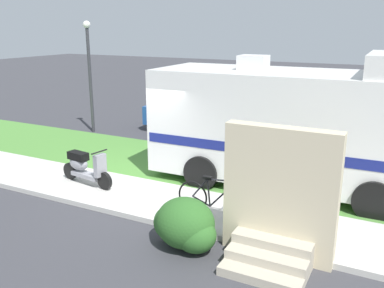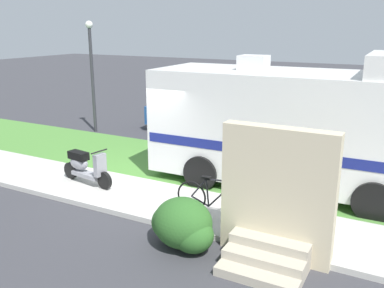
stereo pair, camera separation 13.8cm
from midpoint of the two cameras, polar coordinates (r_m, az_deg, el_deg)
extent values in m
plane|color=#38383D|center=(11.57, -6.76, -4.82)|extent=(80.00, 80.00, 0.00)
cube|color=beige|center=(10.64, -10.39, -6.48)|extent=(24.00, 2.00, 0.12)
cube|color=#4C8438|center=(12.75, -3.02, -2.57)|extent=(24.00, 3.40, 0.08)
cube|color=silver|center=(10.86, 12.84, 2.53)|extent=(6.96, 2.66, 2.66)
cube|color=navy|center=(10.95, 12.71, 0.50)|extent=(6.83, 2.67, 0.24)
cube|color=silver|center=(10.91, 7.94, 10.88)|extent=(0.71, 0.61, 0.36)
cylinder|color=black|center=(12.07, 23.79, -2.94)|extent=(0.91, 0.30, 0.90)
cylinder|color=black|center=(9.80, 23.04, -7.06)|extent=(0.91, 0.30, 0.90)
cylinder|color=black|center=(12.80, 5.52, -0.62)|extent=(0.91, 0.30, 0.90)
cylinder|color=black|center=(10.68, 0.93, -3.89)|extent=(0.91, 0.30, 0.90)
cylinder|color=black|center=(10.67, -12.11, -4.91)|extent=(0.45, 0.16, 0.44)
cylinder|color=black|center=(11.61, -16.48, -3.51)|extent=(0.45, 0.16, 0.44)
cube|color=gray|center=(11.13, -14.40, -4.08)|extent=(0.94, 0.41, 0.10)
cube|color=black|center=(11.19, -15.51, -1.56)|extent=(0.59, 0.34, 0.20)
ellipsoid|color=gray|center=(11.25, -15.43, -2.53)|extent=(0.64, 0.38, 0.36)
cube|color=gray|center=(10.64, -12.71, -2.84)|extent=(0.18, 0.34, 0.56)
cylinder|color=black|center=(10.53, -12.82, -1.03)|extent=(0.11, 0.50, 0.04)
sphere|color=white|center=(10.58, -12.76, -1.92)|extent=(0.12, 0.12, 0.12)
torus|color=black|center=(8.83, 6.03, -8.21)|extent=(0.69, 0.06, 0.69)
torus|color=black|center=(9.21, -0.33, -7.07)|extent=(0.69, 0.06, 0.69)
cylinder|color=black|center=(8.89, 3.76, -6.79)|extent=(0.61, 0.05, 0.68)
cylinder|color=black|center=(9.01, 1.84, -6.61)|extent=(0.10, 0.04, 0.61)
cylinder|color=black|center=(8.79, 3.60, -4.93)|extent=(0.65, 0.05, 0.09)
cylinder|color=black|center=(9.16, 0.83, -7.73)|extent=(0.42, 0.05, 0.19)
cylinder|color=black|center=(9.06, 0.65, -5.94)|extent=(0.37, 0.05, 0.47)
cylinder|color=black|center=(8.75, 5.81, -6.66)|extent=(0.12, 0.04, 0.51)
cube|color=black|center=(8.90, 1.67, -4.59)|extent=(0.20, 0.11, 0.06)
cylinder|color=black|center=(8.65, 5.60, -4.84)|extent=(0.04, 0.52, 0.03)
cube|color=#1E478C|center=(15.93, 7.60, 4.63)|extent=(2.50, 2.11, 1.46)
cube|color=black|center=(15.86, 7.65, 6.15)|extent=(2.38, 2.12, 0.44)
cube|color=#1E478C|center=(16.87, -1.07, 4.09)|extent=(3.02, 2.15, 0.72)
cylinder|color=black|center=(16.89, 8.96, 3.02)|extent=(0.78, 0.30, 0.76)
cylinder|color=black|center=(15.15, 7.24, 1.62)|extent=(0.78, 0.30, 0.76)
cylinder|color=black|center=(17.88, -0.86, 3.92)|extent=(0.78, 0.30, 0.76)
cylinder|color=black|center=(16.25, -3.49, 2.68)|extent=(0.78, 0.30, 0.76)
cube|color=#B2A893|center=(7.53, 9.40, -16.20)|extent=(1.40, 0.96, 0.16)
cube|color=#B2A893|center=(7.58, 9.84, -14.58)|extent=(1.40, 0.64, 0.16)
cube|color=#B2A893|center=(7.63, 10.27, -12.98)|extent=(1.40, 0.32, 0.16)
cube|color=beige|center=(7.56, 11.27, -6.61)|extent=(2.00, 0.30, 2.40)
ellipsoid|color=#2D6026|center=(7.95, -1.44, -10.63)|extent=(1.13, 1.02, 0.96)
ellipsoid|color=#2D6026|center=(8.21, -2.81, -10.61)|extent=(0.85, 0.76, 0.72)
ellipsoid|color=#2D6026|center=(7.84, -0.07, -12.18)|extent=(0.79, 0.71, 0.67)
cylinder|color=#B2B2B7|center=(8.93, 17.65, -10.22)|extent=(0.07, 0.07, 0.24)
cylinder|color=#B2B2B7|center=(8.88, 17.73, -9.39)|extent=(0.03, 0.03, 0.05)
cylinder|color=black|center=(8.86, 17.74, -9.22)|extent=(0.04, 0.04, 0.02)
cylinder|color=#19722D|center=(8.77, 14.59, -10.55)|extent=(0.07, 0.07, 0.22)
cylinder|color=#19722D|center=(8.71, 14.65, -9.78)|extent=(0.03, 0.03, 0.04)
cylinder|color=black|center=(8.70, 14.66, -9.61)|extent=(0.04, 0.04, 0.02)
cylinder|color=#333338|center=(16.75, -13.83, 8.21)|extent=(0.12, 0.12, 3.96)
sphere|color=silver|center=(16.63, -14.31, 15.40)|extent=(0.28, 0.28, 0.28)
camera|label=1|loc=(0.07, -90.36, -0.10)|focal=39.40mm
camera|label=2|loc=(0.07, 89.64, 0.10)|focal=39.40mm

